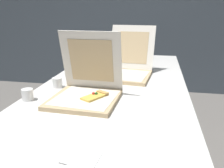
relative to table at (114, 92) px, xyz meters
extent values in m
cube|color=#4C5660|center=(0.00, 2.20, 0.60)|extent=(10.00, 0.10, 2.60)
cube|color=silver|center=(0.00, 0.00, 0.03)|extent=(0.90, 2.15, 0.03)
cylinder|color=#38383D|center=(-0.38, 1.01, -0.34)|extent=(0.04, 0.04, 0.72)
cylinder|color=#38383D|center=(0.38, 1.01, -0.34)|extent=(0.04, 0.04, 0.72)
cube|color=tan|center=(-0.10, -0.30, 0.06)|extent=(0.36, 0.36, 0.02)
cube|color=silver|center=(-0.10, -0.30, 0.07)|extent=(0.33, 0.33, 0.00)
cube|color=silver|center=(-0.09, -0.17, 0.24)|extent=(0.34, 0.10, 0.33)
cube|color=tan|center=(-0.09, -0.17, 0.24)|extent=(0.25, 0.07, 0.24)
cube|color=#E5B74C|center=(-0.05, -0.30, 0.08)|extent=(0.12, 0.15, 0.01)
cube|color=tan|center=(-0.02, -0.24, 0.08)|extent=(0.07, 0.06, 0.02)
sphere|color=#2D6628|center=(-0.04, -0.27, 0.09)|extent=(0.02, 0.02, 0.02)
sphere|color=red|center=(-0.06, -0.27, 0.09)|extent=(0.02, 0.02, 0.02)
cube|color=tan|center=(0.04, 0.19, 0.06)|extent=(0.37, 0.37, 0.02)
cube|color=silver|center=(0.05, 0.18, 0.07)|extent=(0.32, 0.32, 0.00)
cube|color=silver|center=(0.07, 0.42, 0.23)|extent=(0.35, 0.16, 0.32)
cube|color=tan|center=(0.07, 0.41, 0.23)|extent=(0.25, 0.11, 0.23)
cylinder|color=white|center=(0.01, 0.17, 0.10)|extent=(0.03, 0.03, 0.00)
cylinder|color=white|center=(0.02, 0.17, 0.09)|extent=(0.00, 0.00, 0.03)
cylinder|color=white|center=(0.01, 0.18, 0.09)|extent=(0.01, 0.00, 0.03)
cylinder|color=white|center=(0.01, 0.17, 0.09)|extent=(0.01, 0.00, 0.03)
cylinder|color=white|center=(-0.22, 0.38, 0.08)|extent=(0.06, 0.06, 0.06)
cylinder|color=white|center=(-0.23, 0.05, 0.08)|extent=(0.06, 0.06, 0.06)
cylinder|color=white|center=(-0.40, -0.33, 0.08)|extent=(0.06, 0.06, 0.06)
cylinder|color=white|center=(-0.33, -0.10, 0.08)|extent=(0.06, 0.06, 0.06)
cube|color=white|center=(0.06, -0.76, 0.05)|extent=(0.16, 0.16, 0.00)
cube|color=white|center=(0.04, -0.77, 0.05)|extent=(0.13, 0.13, 0.00)
camera|label=1|loc=(0.26, -1.42, 0.51)|focal=38.46mm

